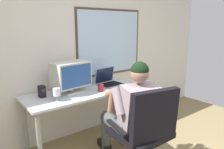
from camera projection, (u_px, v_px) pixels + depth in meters
name	position (u px, v px, depth m)	size (l,w,h in m)	color
wall_rear	(67.00, 47.00, 2.93)	(5.68, 0.08, 2.55)	silver
desk	(84.00, 99.00, 2.82)	(1.53, 0.62, 0.73)	gray
office_chair	(146.00, 127.00, 2.20)	(0.68, 0.60, 0.98)	black
person_seated	(131.00, 111.00, 2.43)	(0.61, 0.86, 1.21)	#454C4B
crt_monitor	(71.00, 75.00, 2.69)	(0.50, 0.32, 0.39)	beige
laptop	(108.00, 80.00, 3.10)	(0.36, 0.31, 0.24)	#88969E
wine_glass	(57.00, 93.00, 2.41)	(0.08, 0.08, 0.15)	silver
desk_speaker	(42.00, 91.00, 2.55)	(0.07, 0.09, 0.14)	black
coffee_mug	(101.00, 88.00, 2.79)	(0.07, 0.07, 0.09)	maroon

